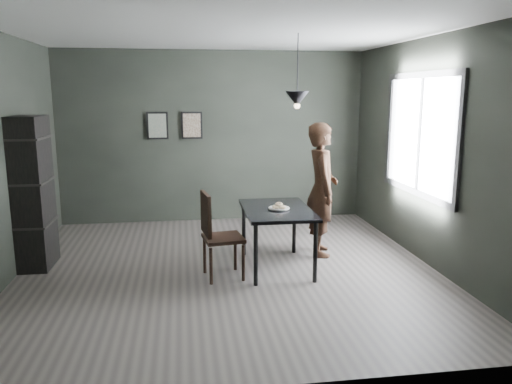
{
  "coord_description": "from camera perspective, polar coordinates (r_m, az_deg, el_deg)",
  "views": [
    {
      "loc": [
        -0.51,
        -5.77,
        2.13
      ],
      "look_at": [
        0.35,
        0.05,
        0.95
      ],
      "focal_mm": 35.0,
      "sensor_mm": 36.0,
      "label": 1
    }
  ],
  "objects": [
    {
      "name": "cafe_table",
      "position": [
        6.05,
        2.41,
        -2.61
      ],
      "size": [
        0.8,
        1.2,
        0.75
      ],
      "color": "black",
      "rests_on": "ground"
    },
    {
      "name": "ground",
      "position": [
        6.17,
        -3.19,
        -8.87
      ],
      "size": [
        5.0,
        5.0,
        0.0
      ],
      "primitive_type": "plane",
      "color": "#3B3633",
      "rests_on": "ground"
    },
    {
      "name": "framed_print_right",
      "position": [
        8.25,
        -7.35,
        7.57
      ],
      "size": [
        0.34,
        0.04,
        0.44
      ],
      "color": "black",
      "rests_on": "ground"
    },
    {
      "name": "pendant_lamp",
      "position": [
        6.02,
        4.72,
        10.56
      ],
      "size": [
        0.28,
        0.28,
        0.86
      ],
      "color": "black",
      "rests_on": "ground"
    },
    {
      "name": "shelf_unit",
      "position": [
        6.62,
        -24.11,
        -0.11
      ],
      "size": [
        0.36,
        0.63,
        1.86
      ],
      "primitive_type": "cube",
      "rotation": [
        0.0,
        0.0,
        -0.02
      ],
      "color": "black",
      "rests_on": "ground"
    },
    {
      "name": "ceiling",
      "position": [
        5.83,
        -3.51,
        17.93
      ],
      "size": [
        5.0,
        5.0,
        0.02
      ],
      "color": "silver",
      "rests_on": "ground"
    },
    {
      "name": "woman",
      "position": [
        6.6,
        7.51,
        0.28
      ],
      "size": [
        0.5,
        0.69,
        1.75
      ],
      "primitive_type": "imported",
      "rotation": [
        0.0,
        0.0,
        1.44
      ],
      "color": "black",
      "rests_on": "ground"
    },
    {
      "name": "back_wall",
      "position": [
        8.31,
        -4.89,
        6.26
      ],
      "size": [
        5.0,
        0.1,
        2.8
      ],
      "primitive_type": "cube",
      "color": "black",
      "rests_on": "ground"
    },
    {
      "name": "wood_chair",
      "position": [
        5.76,
        -4.65,
        -4.34
      ],
      "size": [
        0.5,
        0.5,
        1.01
      ],
      "rotation": [
        0.0,
        0.0,
        0.14
      ],
      "color": "black",
      "rests_on": "ground"
    },
    {
      "name": "window_assembly",
      "position": [
        6.69,
        18.21,
        6.24
      ],
      "size": [
        0.04,
        1.96,
        1.56
      ],
      "color": "white",
      "rests_on": "ground"
    },
    {
      "name": "framed_print_left",
      "position": [
        8.26,
        -11.19,
        7.45
      ],
      "size": [
        0.34,
        0.04,
        0.44
      ],
      "color": "black",
      "rests_on": "ground"
    },
    {
      "name": "white_plate",
      "position": [
        5.99,
        2.65,
        -1.93
      ],
      "size": [
        0.23,
        0.23,
        0.01
      ],
      "primitive_type": "cylinder",
      "color": "white",
      "rests_on": "cafe_table"
    },
    {
      "name": "donut_pile",
      "position": [
        5.98,
        2.65,
        -1.61
      ],
      "size": [
        0.17,
        0.12,
        0.07
      ],
      "rotation": [
        0.0,
        0.0,
        -0.32
      ],
      "color": "#F9ECC2",
      "rests_on": "white_plate"
    }
  ]
}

